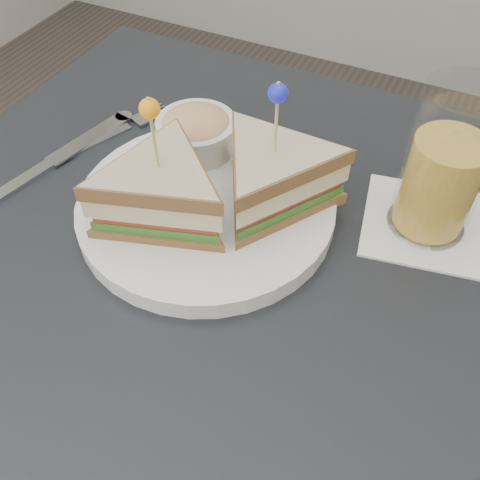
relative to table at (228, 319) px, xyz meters
name	(u,v)px	position (x,y,z in m)	size (l,w,h in m)	color
table	(228,319)	(0.00, 0.00, 0.00)	(0.80, 0.80, 0.75)	black
plate_meal	(213,184)	(-0.05, 0.07, 0.12)	(0.34, 0.34, 0.17)	white
cutlery_fork	(118,131)	(-0.24, 0.15, 0.08)	(0.08, 0.17, 0.00)	silver
cutlery_knife	(57,159)	(-0.27, 0.07, 0.08)	(0.07, 0.23, 0.01)	silver
drink_set	(444,173)	(0.16, 0.16, 0.15)	(0.15, 0.15, 0.17)	white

